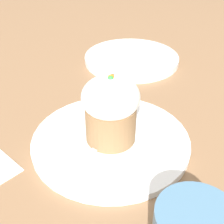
# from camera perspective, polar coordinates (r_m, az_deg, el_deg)

# --- Properties ---
(ground_plane) EXTENTS (4.00, 4.00, 0.00)m
(ground_plane) POSITION_cam_1_polar(r_m,az_deg,el_deg) (0.53, -0.23, -5.76)
(ground_plane) COLOR #846042
(dessert_plate) EXTENTS (0.26, 0.26, 0.01)m
(dessert_plate) POSITION_cam_1_polar(r_m,az_deg,el_deg) (0.53, -0.23, -5.27)
(dessert_plate) COLOR white
(dessert_plate) RESTS_ON ground_plane
(carrot_cake) EXTENTS (0.09, 0.09, 0.12)m
(carrot_cake) POSITION_cam_1_polar(r_m,az_deg,el_deg) (0.49, 0.00, 0.67)
(carrot_cake) COLOR olive
(carrot_cake) RESTS_ON dessert_plate
(spoon) EXTENTS (0.11, 0.06, 0.01)m
(spoon) POSITION_cam_1_polar(r_m,az_deg,el_deg) (0.51, -1.94, -5.82)
(spoon) COLOR #B7B7BC
(spoon) RESTS_ON dessert_plate
(side_plate) EXTENTS (0.24, 0.24, 0.02)m
(side_plate) POSITION_cam_1_polar(r_m,az_deg,el_deg) (0.81, 3.59, 9.71)
(side_plate) COLOR white
(side_plate) RESTS_ON ground_plane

